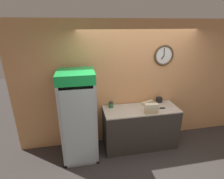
{
  "coord_description": "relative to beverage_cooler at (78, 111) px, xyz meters",
  "views": [
    {
      "loc": [
        -1.24,
        -2.27,
        2.6
      ],
      "look_at": [
        -0.63,
        0.85,
        1.4
      ],
      "focal_mm": 28.0,
      "sensor_mm": 36.0,
      "label": 1
    }
  ],
  "objects": [
    {
      "name": "napkin_dispenser",
      "position": [
        1.81,
        0.24,
        -0.02
      ],
      "size": [
        0.11,
        0.09,
        0.12
      ],
      "color": "black",
      "rests_on": "prep_counter"
    },
    {
      "name": "ground_plane",
      "position": [
        1.3,
        -0.84,
        -1.0
      ],
      "size": [
        14.0,
        14.0,
        0.0
      ],
      "primitive_type": "plane",
      "color": "#383330"
    },
    {
      "name": "sandwich_flat_left",
      "position": [
        1.52,
        0.21,
        -0.05
      ],
      "size": [
        0.29,
        0.18,
        0.06
      ],
      "color": "beige",
      "rests_on": "prep_counter"
    },
    {
      "name": "beverage_cooler",
      "position": [
        0.0,
        0.0,
        0.0
      ],
      "size": [
        0.66,
        0.72,
        1.83
      ],
      "color": "#B2B7BC",
      "rests_on": "ground_plane"
    },
    {
      "name": "condiment_jar",
      "position": [
        0.69,
        0.2,
        -0.02
      ],
      "size": [
        0.1,
        0.1,
        0.12
      ],
      "color": "#336B38",
      "rests_on": "prep_counter"
    },
    {
      "name": "sandwich_stack_middle",
      "position": [
        1.43,
        -0.22,
        0.02
      ],
      "size": [
        0.27,
        0.09,
        0.07
      ],
      "color": "beige",
      "rests_on": "sandwich_stack_bottom"
    },
    {
      "name": "sandwich_stack_top",
      "position": [
        1.43,
        -0.22,
        0.09
      ],
      "size": [
        0.27,
        0.1,
        0.07
      ],
      "color": "beige",
      "rests_on": "sandwich_stack_middle"
    },
    {
      "name": "sandwich_stack_bottom",
      "position": [
        1.43,
        -0.22,
        -0.04
      ],
      "size": [
        0.27,
        0.09,
        0.07
      ],
      "color": "tan",
      "rests_on": "prep_counter"
    },
    {
      "name": "wall_back",
      "position": [
        1.31,
        0.36,
        0.36
      ],
      "size": [
        5.2,
        0.1,
        2.7
      ],
      "color": "tan",
      "rests_on": "ground_plane"
    },
    {
      "name": "prep_counter",
      "position": [
        1.3,
        0.01,
        -0.54
      ],
      "size": [
        1.59,
        0.6,
        0.92
      ],
      "color": "#332D28",
      "rests_on": "ground_plane"
    },
    {
      "name": "chefs_knife",
      "position": [
        1.81,
        -0.08,
        -0.07
      ],
      "size": [
        0.34,
        0.09,
        0.02
      ],
      "color": "silver",
      "rests_on": "prep_counter"
    }
  ]
}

